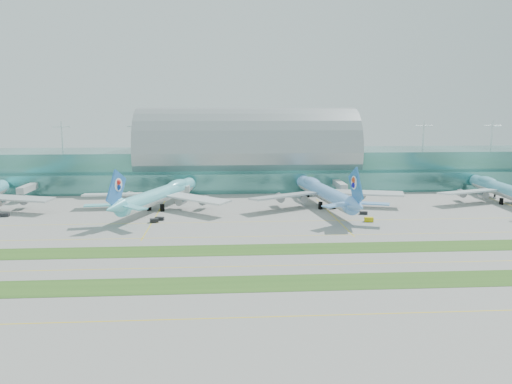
{
  "coord_description": "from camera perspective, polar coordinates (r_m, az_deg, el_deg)",
  "views": [
    {
      "loc": [
        -13.4,
        -146.37,
        43.53
      ],
      "look_at": [
        0.0,
        55.0,
        9.0
      ],
      "focal_mm": 35.0,
      "sensor_mm": 36.0,
      "label": 1
    }
  ],
  "objects": [
    {
      "name": "ground",
      "position": [
        153.29,
        1.37,
        -6.79
      ],
      "size": [
        700.0,
        700.0,
        0.0
      ],
      "primitive_type": "plane",
      "color": "gray",
      "rests_on": "ground"
    },
    {
      "name": "terminal",
      "position": [
        277.04,
        -1.01,
        3.64
      ],
      "size": [
        340.0,
        69.1,
        36.0
      ],
      "color": "#3D7A75",
      "rests_on": "ground"
    },
    {
      "name": "grass_strip_near",
      "position": [
        126.81,
        2.53,
        -10.36
      ],
      "size": [
        420.0,
        12.0,
        0.08
      ],
      "primitive_type": "cube",
      "color": "#2D591E",
      "rests_on": "ground"
    },
    {
      "name": "grass_strip_far",
      "position": [
        155.19,
        1.31,
        -6.57
      ],
      "size": [
        420.0,
        12.0,
        0.08
      ],
      "primitive_type": "cube",
      "color": "#2D591E",
      "rests_on": "ground"
    },
    {
      "name": "taxiline_a",
      "position": [
        108.4,
        3.73,
        -13.99
      ],
      "size": [
        420.0,
        0.35,
        0.01
      ],
      "primitive_type": "cube",
      "color": "yellow",
      "rests_on": "ground"
    },
    {
      "name": "taxiline_b",
      "position": [
        139.98,
        1.9,
        -8.41
      ],
      "size": [
        420.0,
        0.35,
        0.01
      ],
      "primitive_type": "cube",
      "color": "yellow",
      "rests_on": "ground"
    },
    {
      "name": "taxiline_c",
      "position": [
        170.56,
        0.83,
        -5.08
      ],
      "size": [
        420.0,
        0.35,
        0.01
      ],
      "primitive_type": "cube",
      "color": "yellow",
      "rests_on": "ground"
    },
    {
      "name": "taxiline_d",
      "position": [
        191.85,
        0.3,
        -3.4
      ],
      "size": [
        420.0,
        0.35,
        0.01
      ],
      "primitive_type": "cube",
      "color": "yellow",
      "rests_on": "ground"
    },
    {
      "name": "airliner_b",
      "position": [
        218.6,
        -10.9,
        -0.2
      ],
      "size": [
        64.27,
        74.83,
        21.35
      ],
      "rotation": [
        0.0,
        0.0,
        -0.35
      ],
      "color": "#66D4E1",
      "rests_on": "ground"
    },
    {
      "name": "airliner_c",
      "position": [
        220.99,
        7.8,
        0.04
      ],
      "size": [
        69.4,
        79.35,
        21.86
      ],
      "rotation": [
        0.0,
        0.0,
        0.13
      ],
      "color": "#6EABF3",
      "rests_on": "ground"
    },
    {
      "name": "airliner_d",
      "position": [
        255.06,
        26.48,
        0.28
      ],
      "size": [
        64.8,
        73.69,
        20.27
      ],
      "rotation": [
        0.0,
        0.0,
        -0.06
      ],
      "color": "#5BAFC9",
      "rests_on": "ground"
    },
    {
      "name": "gse_b",
      "position": [
        224.28,
        -26.83,
        -2.35
      ],
      "size": [
        3.78,
        2.02,
        1.49
      ],
      "primitive_type": "cube",
      "rotation": [
        0.0,
        0.0,
        0.05
      ],
      "color": "black",
      "rests_on": "ground"
    },
    {
      "name": "gse_c",
      "position": [
        194.4,
        -11.56,
        -3.21
      ],
      "size": [
        3.53,
        2.62,
        1.48
      ],
      "primitive_type": "cube",
      "rotation": [
        0.0,
        0.0,
        0.2
      ],
      "color": "black",
      "rests_on": "ground"
    },
    {
      "name": "gse_d",
      "position": [
        197.65,
        -10.96,
        -3.01
      ],
      "size": [
        3.66,
        2.24,
        1.27
      ],
      "primitive_type": "cube",
      "rotation": [
        0.0,
        0.0,
        -0.21
      ],
      "color": "black",
      "rests_on": "ground"
    },
    {
      "name": "gse_e",
      "position": [
        196.41,
        12.77,
        -3.08
      ],
      "size": [
        3.6,
        2.32,
        1.75
      ],
      "primitive_type": "cube",
      "rotation": [
        0.0,
        0.0,
        -0.14
      ],
      "color": "gold",
      "rests_on": "ground"
    },
    {
      "name": "gse_f",
      "position": [
        209.22,
        12.19,
        -2.35
      ],
      "size": [
        3.55,
        2.45,
        1.25
      ],
      "primitive_type": "cube",
      "rotation": [
        0.0,
        0.0,
        -0.22
      ],
      "color": "black",
      "rests_on": "ground"
    }
  ]
}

